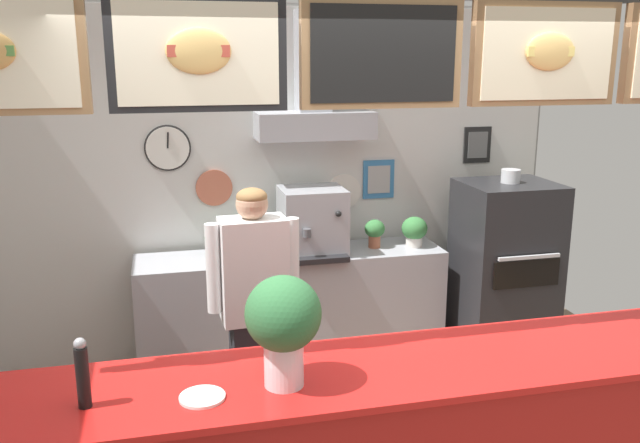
% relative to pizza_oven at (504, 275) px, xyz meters
% --- Properties ---
extents(back_wall_assembly, '(4.42, 2.59, 2.73)m').
position_rel_pizza_oven_xyz_m(back_wall_assembly, '(-1.61, 0.54, 0.74)').
color(back_wall_assembly, gray).
rests_on(back_wall_assembly, ground_plane).
extents(back_prep_counter, '(2.30, 0.52, 0.92)m').
position_rel_pizza_oven_xyz_m(back_prep_counter, '(-1.60, 0.29, -0.27)').
color(back_prep_counter, '#A3A5AD').
rests_on(back_prep_counter, ground_plane).
extents(pizza_oven, '(0.68, 0.65, 1.54)m').
position_rel_pizza_oven_xyz_m(pizza_oven, '(0.00, 0.00, 0.00)').
color(pizza_oven, '#232326').
rests_on(pizza_oven, ground_plane).
extents(shop_worker, '(0.53, 0.24, 1.66)m').
position_rel_pizza_oven_xyz_m(shop_worker, '(-2.04, -0.86, 0.18)').
color(shop_worker, '#232328').
rests_on(shop_worker, ground_plane).
extents(espresso_machine, '(0.47, 0.50, 0.49)m').
position_rel_pizza_oven_xyz_m(espresso_machine, '(-1.44, 0.27, 0.44)').
color(espresso_machine, '#A3A5AD').
rests_on(espresso_machine, back_prep_counter).
extents(potted_rosemary, '(0.15, 0.15, 0.22)m').
position_rel_pizza_oven_xyz_m(potted_rosemary, '(-0.95, 0.30, 0.33)').
color(potted_rosemary, '#9E563D').
rests_on(potted_rosemary, back_prep_counter).
extents(potted_oregano, '(0.16, 0.16, 0.23)m').
position_rel_pizza_oven_xyz_m(potted_oregano, '(-2.15, 0.31, 0.34)').
color(potted_oregano, beige).
rests_on(potted_oregano, back_prep_counter).
extents(potted_thyme, '(0.21, 0.21, 0.24)m').
position_rel_pizza_oven_xyz_m(potted_thyme, '(-1.86, 0.31, 0.33)').
color(potted_thyme, beige).
rests_on(potted_thyme, back_prep_counter).
extents(potted_sage, '(0.20, 0.20, 0.23)m').
position_rel_pizza_oven_xyz_m(potted_sage, '(-0.64, 0.26, 0.33)').
color(potted_sage, beige).
rests_on(potted_sage, back_prep_counter).
extents(condiment_plate, '(0.18, 0.18, 0.01)m').
position_rel_pizza_oven_xyz_m(condiment_plate, '(-2.41, -2.06, 0.37)').
color(condiment_plate, white).
rests_on(condiment_plate, service_counter).
extents(pepper_grinder, '(0.05, 0.05, 0.28)m').
position_rel_pizza_oven_xyz_m(pepper_grinder, '(-2.83, -2.03, 0.50)').
color(pepper_grinder, black).
rests_on(pepper_grinder, service_counter).
extents(basil_vase, '(0.30, 0.30, 0.45)m').
position_rel_pizza_oven_xyz_m(basil_vase, '(-2.08, -2.03, 0.63)').
color(basil_vase, silver).
rests_on(basil_vase, service_counter).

